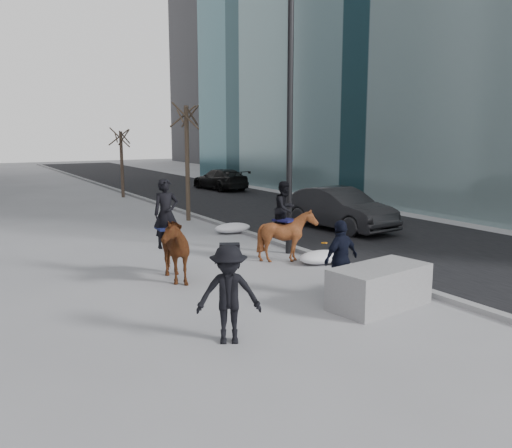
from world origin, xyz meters
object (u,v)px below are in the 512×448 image
car_near (339,209)px  mounted_left (169,243)px  mounted_right (287,230)px  planter (379,287)px

car_near → mounted_left: size_ratio=1.89×
mounted_right → car_near: bearing=36.0°
mounted_right → planter: bearing=-97.2°
car_near → mounted_left: mounted_left is taller
mounted_left → mounted_right: mounted_left is taller
car_near → mounted_left: bearing=-162.3°
planter → car_near: size_ratio=0.46×
car_near → mounted_right: mounted_right is taller
mounted_left → mounted_right: (3.64, 0.22, -0.03)m
planter → mounted_right: mounted_right is taller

